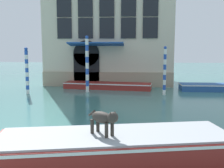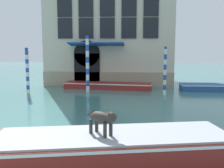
% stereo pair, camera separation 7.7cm
% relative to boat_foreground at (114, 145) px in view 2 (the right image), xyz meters
% --- Properties ---
extents(palazzo_left, '(11.05, 7.40, 12.48)m').
position_rel_boat_foreground_xyz_m(palazzo_left, '(-1.62, 17.58, 5.83)').
color(palazzo_left, beige).
rests_on(palazzo_left, ground_plane).
extents(boat_foreground, '(7.11, 3.42, 0.74)m').
position_rel_boat_foreground_xyz_m(boat_foreground, '(0.00, 0.00, 0.00)').
color(boat_foreground, maroon).
rests_on(boat_foreground, ground_plane).
extents(dog_on_deck, '(0.93, 0.79, 0.75)m').
position_rel_boat_foreground_xyz_m(dog_on_deck, '(-0.31, -0.15, 0.83)').
color(dog_on_deck, '#332D28').
rests_on(dog_on_deck, boat_foreground).
extents(boat_moored_near_palazzo, '(7.08, 2.38, 0.50)m').
position_rel_boat_foreground_xyz_m(boat_moored_near_palazzo, '(-1.47, 13.35, -0.13)').
color(boat_moored_near_palazzo, maroon).
rests_on(boat_moored_near_palazzo, ground_plane).
extents(mooring_pole_0, '(0.23, 0.23, 3.28)m').
position_rel_boat_foreground_xyz_m(mooring_pole_0, '(-6.90, 10.62, 1.27)').
color(mooring_pole_0, white).
rests_on(mooring_pole_0, ground_plane).
extents(mooring_pole_1, '(0.21, 0.21, 3.35)m').
position_rel_boat_foreground_xyz_m(mooring_pole_1, '(2.71, 10.89, 1.30)').
color(mooring_pole_1, white).
rests_on(mooring_pole_1, ground_plane).
extents(mooring_pole_2, '(0.25, 0.25, 4.12)m').
position_rel_boat_foreground_xyz_m(mooring_pole_2, '(-2.81, 11.75, 1.69)').
color(mooring_pole_2, white).
rests_on(mooring_pole_2, ground_plane).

